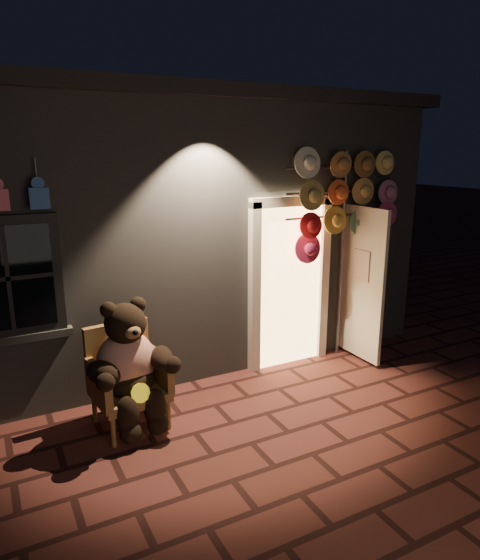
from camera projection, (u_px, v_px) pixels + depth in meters
ground at (252, 443)px, 4.81m from camera, size 60.00×60.00×0.00m
shop_building at (129, 216)px, 7.79m from camera, size 7.30×5.95×3.51m
wicker_armchair at (126, 376)px, 5.07m from camera, size 0.77×0.71×1.03m
teddy_bear at (129, 365)px, 4.91m from camera, size 0.95×0.78×1.31m
hat_rack at (346, 198)px, 6.29m from camera, size 1.68×0.22×2.75m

